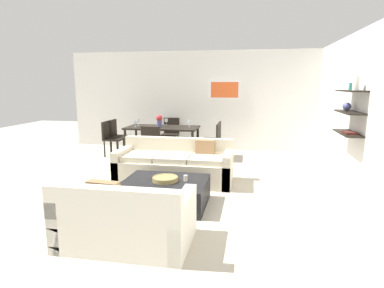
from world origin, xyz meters
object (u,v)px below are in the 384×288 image
(dining_chair_right_near, at_px, (213,139))
(wine_glass_head, at_px, (166,121))
(candle_jar, at_px, (186,178))
(dining_chair_head, at_px, (171,132))
(dining_table, at_px, (162,130))
(loveseat_white, at_px, (126,219))
(decorative_bowl, at_px, (165,179))
(dining_chair_left_far, at_px, (117,134))
(dining_chair_foot, at_px, (152,142))
(sofa_beige, at_px, (175,166))
(wine_glass_left_far, at_px, (138,121))
(dining_chair_right_far, at_px, (215,137))
(centerpiece_vase, at_px, (159,120))
(coffee_table, at_px, (165,193))
(dining_chair_left_near, at_px, (111,136))
(wine_glass_right_far, at_px, (189,122))
(wine_glass_left_near, at_px, (135,123))

(dining_chair_right_near, relative_size, wine_glass_head, 5.45)
(candle_jar, xyz_separation_m, dining_chair_head, (-1.25, 4.06, 0.08))
(dining_table, bearing_deg, loveseat_white, -79.65)
(decorative_bowl, bearing_deg, wine_glass_head, 104.66)
(decorative_bowl, distance_m, dining_chair_head, 4.23)
(dining_chair_left_far, distance_m, dining_chair_foot, 1.68)
(sofa_beige, relative_size, wine_glass_left_far, 11.97)
(dining_chair_right_far, bearing_deg, candle_jar, -90.88)
(dining_table, relative_size, dining_chair_head, 2.05)
(dining_chair_foot, relative_size, centerpiece_vase, 2.93)
(candle_jar, bearing_deg, centerpiece_vase, 112.51)
(coffee_table, distance_m, dining_chair_right_near, 3.08)
(dining_chair_left_near, distance_m, wine_glass_right_far, 2.04)
(dining_chair_head, xyz_separation_m, wine_glass_left_far, (-0.67, -0.74, 0.37))
(centerpiece_vase, bearing_deg, coffee_table, -72.55)
(dining_chair_left_near, relative_size, dining_chair_head, 1.00)
(decorative_bowl, height_order, candle_jar, candle_jar)
(sofa_beige, relative_size, candle_jar, 23.97)
(centerpiece_vase, bearing_deg, candle_jar, -67.49)
(sofa_beige, distance_m, dining_table, 2.22)
(dining_chair_left_near, bearing_deg, dining_chair_head, 38.79)
(dining_chair_left_near, relative_size, wine_glass_right_far, 5.39)
(coffee_table, distance_m, dining_table, 3.41)
(dining_chair_left_far, bearing_deg, wine_glass_left_near, -25.96)
(dining_table, relative_size, dining_chair_right_near, 2.05)
(sofa_beige, bearing_deg, wine_glass_left_near, 127.66)
(candle_jar, distance_m, dining_chair_foot, 2.67)
(sofa_beige, height_order, wine_glass_right_far, wine_glass_right_far)
(dining_table, distance_m, wine_glass_left_near, 0.70)
(dining_chair_right_near, relative_size, centerpiece_vase, 2.93)
(dining_chair_right_far, bearing_deg, dining_chair_left_near, -171.31)
(dining_chair_head, xyz_separation_m, wine_glass_right_far, (0.67, -0.74, 0.37))
(sofa_beige, bearing_deg, dining_chair_right_far, 77.51)
(dining_chair_right_far, xyz_separation_m, dining_chair_right_near, (0.00, -0.40, 0.00))
(dining_chair_right_near, relative_size, wine_glass_left_near, 5.71)
(candle_jar, xyz_separation_m, wine_glass_head, (-1.25, 3.59, 0.44))
(sofa_beige, xyz_separation_m, dining_chair_right_near, (0.49, 1.83, 0.21))
(wine_glass_left_near, relative_size, centerpiece_vase, 0.51)
(loveseat_white, xyz_separation_m, dining_table, (-0.82, 4.50, 0.39))
(dining_chair_left_far, relative_size, dining_chair_right_far, 1.00)
(dining_chair_head, height_order, centerpiece_vase, centerpiece_vase)
(loveseat_white, xyz_separation_m, decorative_bowl, (0.13, 1.23, 0.12))
(loveseat_white, relative_size, wine_glass_left_far, 8.19)
(dining_chair_left_near, bearing_deg, coffee_table, -53.49)
(dining_chair_foot, bearing_deg, dining_chair_left_near, 153.53)
(dining_chair_left_near, bearing_deg, wine_glass_right_far, 8.90)
(dining_chair_left_far, xyz_separation_m, wine_glass_head, (1.31, 0.18, 0.36))
(loveseat_white, relative_size, decorative_bowl, 3.80)
(dining_chair_left_near, bearing_deg, centerpiece_vase, 9.30)
(coffee_table, xyz_separation_m, dining_chair_head, (-0.95, 4.09, 0.31))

